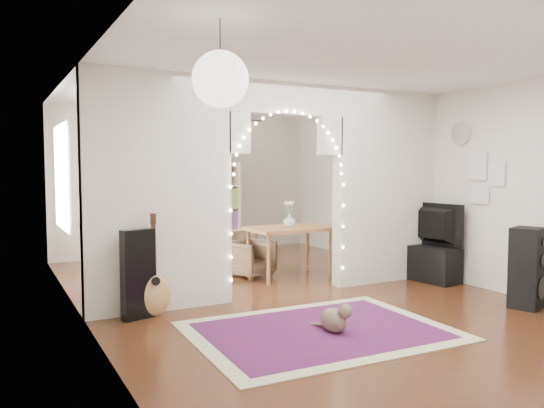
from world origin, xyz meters
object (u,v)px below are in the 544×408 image
floor_speaker (527,268)px  bookcase (195,209)px  dining_table (289,232)px  dining_chair_left (250,258)px  media_console (425,263)px  dining_chair_right (240,244)px  acoustic_guitar (154,279)px

floor_speaker → bookcase: bookcase is taller
dining_table → dining_chair_left: 0.72m
dining_chair_left → media_console: bearing=-55.7°
floor_speaker → dining_table: bearing=100.9°
bookcase → dining_chair_right: (0.69, -0.50, -0.64)m
floor_speaker → media_console: floor_speaker is taller
floor_speaker → media_console: (0.08, 1.70, -0.22)m
dining_table → bookcase: bearing=102.7°
acoustic_guitar → dining_chair_right: bearing=49.3°
media_console → dining_table: bearing=140.8°
floor_speaker → bookcase: size_ratio=0.54×
media_console → bookcase: bearing=116.0°
acoustic_guitar → media_console: 4.00m
dining_chair_left → dining_chair_right: (0.60, 1.66, -0.04)m
floor_speaker → dining_chair_right: 5.00m
dining_table → dining_chair_right: (0.12, 1.99, -0.45)m
media_console → dining_chair_right: media_console is taller
bookcase → dining_table: size_ratio=1.44×
acoustic_guitar → dining_table: acoustic_guitar is taller
acoustic_guitar → media_console: (3.99, 0.00, -0.17)m
acoustic_guitar → floor_speaker: bearing=-25.6°
media_console → dining_chair_left: size_ratio=1.67×
floor_speaker → dining_table: floor_speaker is taller
dining_chair_right → dining_table: bearing=-88.4°
bookcase → floor_speaker: bearing=-80.1°
bookcase → dining_chair_left: bookcase is taller
acoustic_guitar → bookcase: bookcase is taller
bookcase → acoustic_guitar: bearing=-128.5°
acoustic_guitar → dining_chair_right: acoustic_guitar is taller
floor_speaker → acoustic_guitar: bearing=138.0°
floor_speaker → dining_chair_right: bearing=88.4°
acoustic_guitar → floor_speaker: 4.26m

